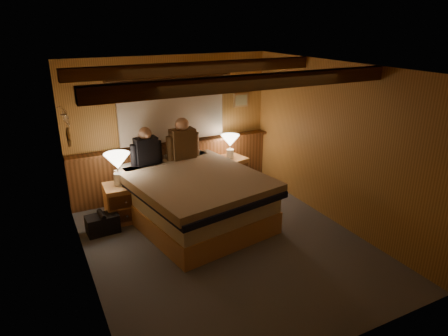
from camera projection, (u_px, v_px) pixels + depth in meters
floor at (227, 245)px, 5.54m from camera, size 4.20×4.20×0.00m
ceiling at (228, 68)px, 4.70m from camera, size 4.20×4.20×0.00m
wall_back at (172, 127)px, 6.88m from camera, size 3.60×0.00×3.60m
wall_left at (81, 189)px, 4.36m from camera, size 0.00×4.20×4.20m
wall_right at (336, 145)px, 5.88m from camera, size 0.00×4.20×4.20m
wall_front at (341, 239)px, 3.37m from camera, size 3.60×0.00×3.60m
wainscot at (175, 167)px, 7.07m from camera, size 3.60×0.23×0.94m
curtain_window at (172, 109)px, 6.71m from camera, size 2.18×0.09×1.11m
ceiling_beams at (222, 74)px, 4.86m from camera, size 3.60×1.65×0.16m
coat_rail at (66, 117)px, 5.55m from camera, size 0.05×0.55×0.24m
framed_print at (241, 100)px, 7.31m from camera, size 0.30×0.04×0.25m
bed at (193, 197)px, 6.06m from camera, size 2.06×2.51×0.77m
nightstand_left at (123, 203)px, 6.14m from camera, size 0.55×0.50×0.58m
nightstand_right at (229, 173)px, 7.28m from camera, size 0.63×0.59×0.60m
lamp_left at (118, 163)px, 5.93m from camera, size 0.38×0.38×0.50m
lamp_right at (230, 142)px, 7.07m from camera, size 0.33×0.33×0.43m
person_left at (146, 149)px, 6.30m from camera, size 0.52×0.23×0.63m
person_right at (183, 142)px, 6.57m from camera, size 0.59×0.26×0.71m
duffel_bag at (103, 224)px, 5.81m from camera, size 0.47×0.30×0.33m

